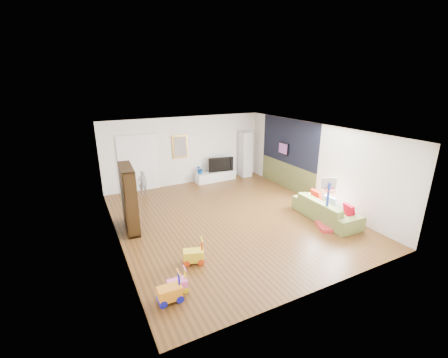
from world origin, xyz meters
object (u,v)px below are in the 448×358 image
bookshelf (129,198)px  basketball_hoop (330,205)px  sofa (326,209)px  media_console (216,176)px

bookshelf → basketball_hoop: size_ratio=1.26×
bookshelf → basketball_hoop: bookshelf is taller
basketball_hoop → sofa: bearing=74.4°
media_console → basketball_hoop: basketball_hoop is taller
sofa → basketball_hoop: 0.74m
bookshelf → basketball_hoop: bearing=-23.5°
media_console → sofa: (1.39, -4.84, 0.12)m
media_console → bookshelf: (-3.98, -2.77, 0.72)m
bookshelf → media_console: bearing=38.4°
media_console → bookshelf: bookshelf is taller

